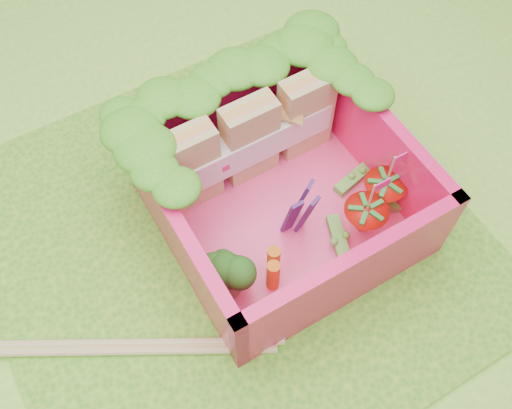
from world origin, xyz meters
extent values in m
plane|color=#80C838|center=(0.00, 0.00, 0.00)|extent=(14.00, 14.00, 0.00)
cube|color=#499A22|center=(0.00, 0.00, 0.01)|extent=(2.60, 2.60, 0.03)
cube|color=#FF417F|center=(0.32, -0.03, 0.06)|extent=(1.30, 1.30, 0.05)
cube|color=#FD155C|center=(0.32, 0.59, 0.31)|extent=(1.30, 0.07, 0.55)
cube|color=#FD155C|center=(0.32, -0.64, 0.31)|extent=(1.30, 0.07, 0.55)
cube|color=#FD155C|center=(-0.29, -0.03, 0.31)|extent=(0.07, 1.30, 0.55)
cube|color=#FD155C|center=(0.94, -0.03, 0.31)|extent=(0.07, 1.30, 0.55)
ellipsoid|color=#3A8618|center=(-0.18, 0.55, 0.64)|extent=(0.30, 0.30, 0.11)
ellipsoid|color=#3A8618|center=(-0.03, 0.55, 0.64)|extent=(0.30, 0.30, 0.11)
ellipsoid|color=#3A8618|center=(0.11, 0.55, 0.64)|extent=(0.30, 0.30, 0.11)
ellipsoid|color=#3A8618|center=(0.25, 0.55, 0.64)|extent=(0.30, 0.30, 0.11)
ellipsoid|color=#3A8618|center=(0.40, 0.55, 0.64)|extent=(0.30, 0.30, 0.11)
ellipsoid|color=#3A8618|center=(0.54, 0.55, 0.64)|extent=(0.30, 0.30, 0.11)
ellipsoid|color=#3A8618|center=(0.68, 0.55, 0.64)|extent=(0.30, 0.30, 0.11)
ellipsoid|color=#3A8618|center=(0.82, 0.55, 0.64)|extent=(0.30, 0.30, 0.11)
ellipsoid|color=#3A8618|center=(-0.26, 0.07, 0.64)|extent=(0.27, 0.27, 0.10)
ellipsoid|color=#3A8618|center=(-0.26, 0.21, 0.64)|extent=(0.27, 0.27, 0.10)
ellipsoid|color=#3A8618|center=(-0.26, 0.35, 0.64)|extent=(0.27, 0.27, 0.10)
ellipsoid|color=#3A8618|center=(-0.26, 0.49, 0.64)|extent=(0.27, 0.27, 0.10)
ellipsoid|color=#3A8618|center=(-0.26, 0.63, 0.64)|extent=(0.27, 0.27, 0.10)
ellipsoid|color=#3A8618|center=(0.90, 0.07, 0.64)|extent=(0.27, 0.27, 0.10)
ellipsoid|color=#3A8618|center=(0.90, 0.21, 0.64)|extent=(0.27, 0.27, 0.10)
ellipsoid|color=#3A8618|center=(0.90, 0.35, 0.64)|extent=(0.27, 0.27, 0.10)
ellipsoid|color=#3A8618|center=(0.90, 0.49, 0.64)|extent=(0.27, 0.27, 0.10)
ellipsoid|color=#3A8618|center=(0.90, 0.63, 0.64)|extent=(0.27, 0.27, 0.10)
cube|color=tan|center=(-0.05, 0.32, 0.35)|extent=(0.31, 0.15, 0.55)
cube|color=tan|center=(0.32, 0.32, 0.35)|extent=(0.31, 0.15, 0.55)
cube|color=tan|center=(0.69, 0.32, 0.35)|extent=(0.31, 0.15, 0.55)
cube|color=white|center=(0.32, 0.32, 0.33)|extent=(0.99, 0.18, 0.20)
cylinder|color=#599849|center=(-0.17, -0.30, 0.15)|extent=(0.12, 0.12, 0.14)
ellipsoid|color=#134412|center=(-0.17, -0.30, 0.28)|extent=(0.32, 0.32, 0.12)
cylinder|color=#D95D12|center=(0.05, -0.40, 0.20)|extent=(0.07, 0.07, 0.24)
cylinder|color=#D95D12|center=(0.09, -0.33, 0.20)|extent=(0.07, 0.07, 0.24)
cube|color=#3A164F|center=(0.29, -0.18, 0.27)|extent=(0.07, 0.02, 0.38)
cube|color=#3A164F|center=(0.37, -0.21, 0.27)|extent=(0.07, 0.04, 0.38)
cube|color=#3A164F|center=(0.39, -0.12, 0.27)|extent=(0.07, 0.06, 0.38)
cone|color=red|center=(0.63, -0.37, 0.20)|extent=(0.24, 0.24, 0.24)
cylinder|color=tan|center=(0.63, -0.37, 0.44)|extent=(0.01, 0.01, 0.24)
cube|color=#E52687|center=(0.68, -0.37, 0.52)|extent=(0.10, 0.01, 0.06)
cone|color=red|center=(0.82, -0.29, 0.20)|extent=(0.24, 0.24, 0.24)
cylinder|color=tan|center=(0.82, -0.29, 0.44)|extent=(0.01, 0.01, 0.24)
cube|color=#E52687|center=(0.87, -0.29, 0.52)|extent=(0.10, 0.01, 0.06)
cube|color=green|center=(0.82, -0.07, 0.11)|extent=(0.33, 0.14, 0.05)
cube|color=green|center=(0.82, -0.29, 0.11)|extent=(0.31, 0.24, 0.05)
cube|color=green|center=(0.49, -0.37, 0.11)|extent=(0.17, 0.32, 0.05)
cube|color=#E8C67F|center=(-1.04, -0.17, 0.05)|extent=(1.88, 1.10, 0.04)
cube|color=#E8C67F|center=(-0.98, -0.15, 0.05)|extent=(1.88, 1.10, 0.04)
camera|label=1|loc=(-0.64, -1.39, 2.89)|focal=40.00mm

